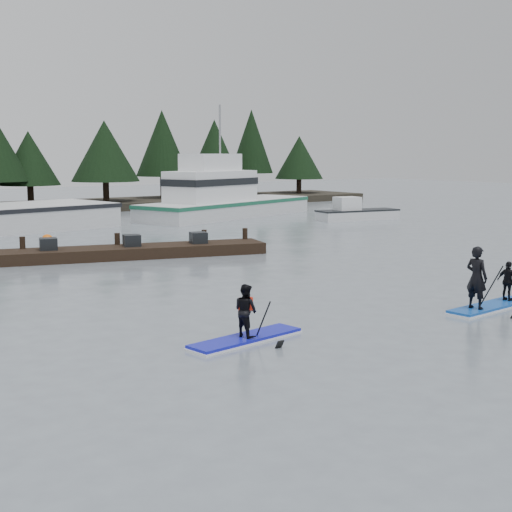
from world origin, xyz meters
TOP-DOWN VIEW (x-y plane):
  - ground at (0.00, 0.00)m, footprint 160.00×160.00m
  - fishing_boat_medium at (13.52, 29.55)m, footprint 15.43×8.88m
  - skiff at (19.95, 22.54)m, footprint 5.97×2.64m
  - floating_dock at (-1.79, 15.36)m, footprint 14.79×5.62m
  - buoy_b at (-1.73, 22.00)m, footprint 0.58×0.58m
  - paddleboard_solo at (-4.07, 0.57)m, footprint 3.21×1.26m
  - paddleboard_duo at (3.68, -0.51)m, footprint 3.39×1.31m

SIDE VIEW (x-z plane):
  - ground at x=0.00m, z-range 0.00..0.00m
  - buoy_b at x=-1.73m, z-range -0.29..0.29m
  - floating_dock at x=-1.79m, z-range 0.00..0.49m
  - skiff at x=19.95m, z-range 0.00..0.67m
  - paddleboard_solo at x=-4.07m, z-range -0.45..1.41m
  - fishing_boat_medium at x=13.52m, z-range -3.77..5.03m
  - paddleboard_duo at x=3.68m, z-range -0.53..1.86m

